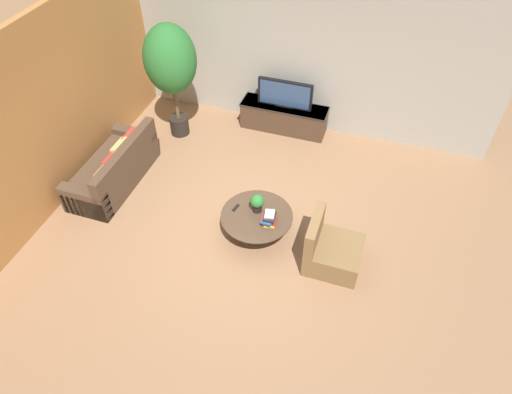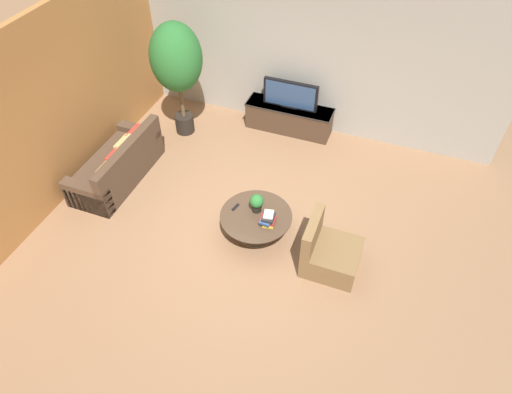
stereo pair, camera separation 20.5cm
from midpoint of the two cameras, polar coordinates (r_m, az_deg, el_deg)
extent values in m
plane|color=#8C6647|center=(7.36, -2.37, -4.68)|extent=(24.00, 24.00, 0.00)
cube|color=#A39E93|center=(8.90, 4.90, 17.28)|extent=(7.40, 0.12, 3.00)
cube|color=#B2753D|center=(7.99, -25.03, 9.53)|extent=(0.12, 7.40, 3.00)
cube|color=#473323|center=(9.31, 2.87, 9.90)|extent=(1.70, 0.48, 0.55)
cube|color=#2D2823|center=(9.16, 2.93, 11.26)|extent=(1.73, 0.50, 0.02)
cube|color=black|center=(9.00, 2.99, 12.76)|extent=(1.07, 0.08, 0.55)
cube|color=navy|center=(8.97, 2.92, 12.62)|extent=(0.99, 0.00, 0.49)
cube|color=black|center=(9.15, 2.93, 11.37)|extent=(0.32, 0.13, 0.02)
cylinder|color=#756656|center=(7.37, -0.71, -4.49)|extent=(0.62, 0.62, 0.02)
cylinder|color=#756656|center=(7.22, -0.72, -3.50)|extent=(0.10, 0.10, 0.40)
cylinder|color=#4C3828|center=(7.06, -0.74, -2.36)|extent=(1.13, 1.13, 0.02)
cube|color=#4C3828|center=(8.51, -18.08, 2.93)|extent=(0.84, 1.89, 0.42)
cube|color=#4C3828|center=(8.07, -16.72, 4.67)|extent=(0.16, 1.89, 0.42)
cube|color=#4C3828|center=(8.98, -15.40, 6.66)|extent=(0.84, 0.20, 0.54)
cube|color=#4C3828|center=(8.01, -21.25, -0.63)|extent=(0.84, 0.20, 0.54)
cube|color=#B23328|center=(8.47, -15.96, 6.73)|extent=(0.13, 0.40, 0.36)
cube|color=tan|center=(8.27, -17.06, 5.40)|extent=(0.19, 0.40, 0.38)
cube|color=#B23328|center=(8.09, -18.17, 3.89)|extent=(0.15, 0.35, 0.33)
cube|color=olive|center=(7.91, -19.35, 2.36)|extent=(0.16, 0.33, 0.31)
cube|color=brown|center=(6.92, 8.83, -7.13)|extent=(0.80, 0.76, 0.40)
cube|color=brown|center=(6.62, 6.45, -4.17)|extent=(0.14, 0.76, 0.46)
cylinder|color=black|center=(9.38, -10.17, 8.85)|extent=(0.37, 0.37, 0.37)
cylinder|color=brown|center=(9.11, -10.56, 11.30)|extent=(0.08, 0.08, 0.59)
ellipsoid|color=#286B2D|center=(8.64, -11.41, 16.53)|extent=(0.95, 0.95, 1.30)
cylinder|color=black|center=(7.09, -0.69, -1.37)|extent=(0.15, 0.15, 0.11)
sphere|color=#286B2D|center=(6.98, -0.70, -0.52)|extent=(0.22, 0.22, 0.22)
cube|color=gold|center=(6.96, 0.90, -3.02)|extent=(0.21, 0.30, 0.03)
cube|color=#A32823|center=(6.94, 0.76, -2.84)|extent=(0.24, 0.22, 0.04)
cube|color=#2D4C84|center=(6.91, 0.71, -2.68)|extent=(0.18, 0.29, 0.04)
cube|color=#232326|center=(6.87, 0.86, -2.48)|extent=(0.19, 0.23, 0.04)
cube|color=beige|center=(6.87, 0.86, -2.14)|extent=(0.18, 0.21, 0.02)
cube|color=black|center=(7.17, -3.37, -1.35)|extent=(0.08, 0.16, 0.02)
camera|label=1|loc=(0.10, -90.82, -0.82)|focal=32.00mm
camera|label=2|loc=(0.10, 89.18, 0.82)|focal=32.00mm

